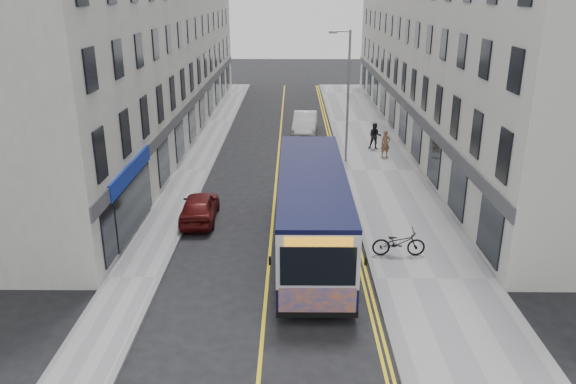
{
  "coord_description": "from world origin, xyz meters",
  "views": [
    {
      "loc": [
        0.93,
        -19.69,
        10.15
      ],
      "look_at": [
        0.72,
        4.03,
        1.6
      ],
      "focal_mm": 35.0,
      "sensor_mm": 36.0,
      "label": 1
    }
  ],
  "objects_px": {
    "streetlamp": "(347,92)",
    "pedestrian_far": "(375,136)",
    "city_bus": "(312,207)",
    "car_white": "(305,123)",
    "pedestrian_near": "(385,144)",
    "car_maroon": "(199,207)",
    "bicycle": "(399,243)"
  },
  "relations": [
    {
      "from": "bicycle",
      "to": "pedestrian_near",
      "type": "relative_size",
      "value": 1.22
    },
    {
      "from": "city_bus",
      "to": "car_white",
      "type": "relative_size",
      "value": 2.41
    },
    {
      "from": "city_bus",
      "to": "bicycle",
      "type": "distance_m",
      "value": 3.74
    },
    {
      "from": "pedestrian_near",
      "to": "car_white",
      "type": "bearing_deg",
      "value": 114.1
    },
    {
      "from": "city_bus",
      "to": "pedestrian_near",
      "type": "bearing_deg",
      "value": 69.0
    },
    {
      "from": "streetlamp",
      "to": "pedestrian_far",
      "type": "distance_m",
      "value": 4.92
    },
    {
      "from": "pedestrian_far",
      "to": "car_maroon",
      "type": "xyz_separation_m",
      "value": [
        -9.82,
        -12.21,
        -0.32
      ]
    },
    {
      "from": "city_bus",
      "to": "car_maroon",
      "type": "height_order",
      "value": "city_bus"
    },
    {
      "from": "pedestrian_near",
      "to": "car_maroon",
      "type": "xyz_separation_m",
      "value": [
        -10.22,
        -10.26,
        -0.31
      ]
    },
    {
      "from": "city_bus",
      "to": "pedestrian_far",
      "type": "xyz_separation_m",
      "value": [
        4.7,
        15.22,
        -0.84
      ]
    },
    {
      "from": "streetlamp",
      "to": "bicycle",
      "type": "height_order",
      "value": "streetlamp"
    },
    {
      "from": "pedestrian_near",
      "to": "pedestrian_far",
      "type": "bearing_deg",
      "value": 89.07
    },
    {
      "from": "car_maroon",
      "to": "pedestrian_near",
      "type": "bearing_deg",
      "value": -136.5
    },
    {
      "from": "city_bus",
      "to": "pedestrian_far",
      "type": "height_order",
      "value": "city_bus"
    },
    {
      "from": "bicycle",
      "to": "car_white",
      "type": "distance_m",
      "value": 21.11
    },
    {
      "from": "streetlamp",
      "to": "car_white",
      "type": "height_order",
      "value": "streetlamp"
    },
    {
      "from": "city_bus",
      "to": "pedestrian_near",
      "type": "relative_size",
      "value": 6.7
    },
    {
      "from": "city_bus",
      "to": "car_white",
      "type": "distance_m",
      "value": 20.0
    },
    {
      "from": "streetlamp",
      "to": "car_white",
      "type": "bearing_deg",
      "value": 107.18
    },
    {
      "from": "city_bus",
      "to": "bicycle",
      "type": "xyz_separation_m",
      "value": [
        3.45,
        -0.87,
        -1.16
      ]
    },
    {
      "from": "bicycle",
      "to": "pedestrian_far",
      "type": "height_order",
      "value": "pedestrian_far"
    },
    {
      "from": "bicycle",
      "to": "car_white",
      "type": "height_order",
      "value": "car_white"
    },
    {
      "from": "pedestrian_far",
      "to": "pedestrian_near",
      "type": "bearing_deg",
      "value": -70.27
    },
    {
      "from": "bicycle",
      "to": "streetlamp",
      "type": "bearing_deg",
      "value": 4.14
    },
    {
      "from": "city_bus",
      "to": "streetlamp",
      "type": "bearing_deg",
      "value": 78.88
    },
    {
      "from": "streetlamp",
      "to": "pedestrian_far",
      "type": "height_order",
      "value": "streetlamp"
    },
    {
      "from": "pedestrian_far",
      "to": "car_maroon",
      "type": "bearing_deg",
      "value": -120.61
    },
    {
      "from": "pedestrian_far",
      "to": "car_white",
      "type": "xyz_separation_m",
      "value": [
        -4.57,
        4.75,
        -0.2
      ]
    },
    {
      "from": "city_bus",
      "to": "car_white",
      "type": "bearing_deg",
      "value": 89.65
    },
    {
      "from": "pedestrian_far",
      "to": "car_maroon",
      "type": "distance_m",
      "value": 15.67
    },
    {
      "from": "bicycle",
      "to": "pedestrian_far",
      "type": "relative_size",
      "value": 1.21
    },
    {
      "from": "car_white",
      "to": "car_maroon",
      "type": "height_order",
      "value": "car_white"
    }
  ]
}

